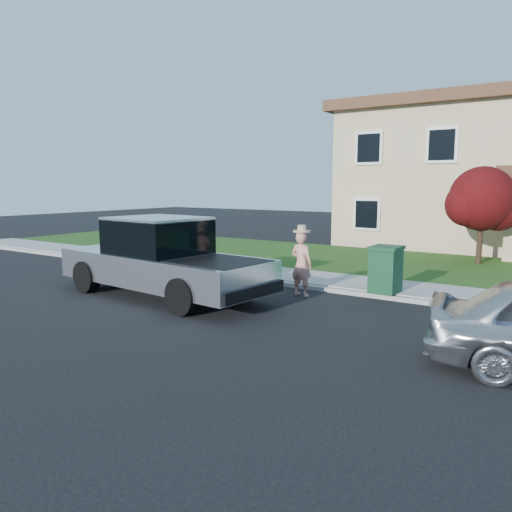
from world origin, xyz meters
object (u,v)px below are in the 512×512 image
(woman, at_px, (301,263))
(trash_bin, at_px, (386,269))
(ornamental_tree, at_px, (483,202))
(pickup_truck, at_px, (162,260))

(woman, relative_size, trash_bin, 1.56)
(woman, xyz_separation_m, trash_bin, (1.93, 1.07, -0.13))
(woman, xyz_separation_m, ornamental_tree, (3.05, 7.87, 1.45))
(woman, height_order, ornamental_tree, ornamental_tree)
(ornamental_tree, bearing_deg, woman, -111.20)
(pickup_truck, xyz_separation_m, woman, (3.05, 2.11, -0.08))
(woman, bearing_deg, pickup_truck, 40.98)
(pickup_truck, height_order, trash_bin, pickup_truck)
(pickup_truck, relative_size, ornamental_tree, 1.88)
(trash_bin, bearing_deg, ornamental_tree, 81.33)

